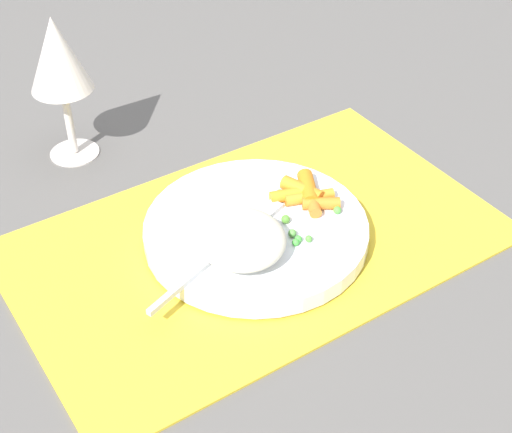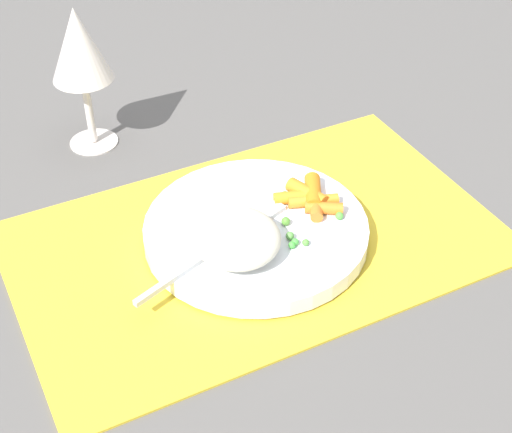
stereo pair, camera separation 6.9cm
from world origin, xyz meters
name	(u,v)px [view 2 (the right image)]	position (x,y,z in m)	size (l,w,h in m)	color
ground_plane	(256,242)	(0.00, 0.00, 0.00)	(2.40, 2.40, 0.00)	#565451
placemat	(256,240)	(0.00, 0.00, 0.00)	(0.51, 0.31, 0.01)	gold
plate	(256,231)	(0.00, 0.00, 0.02)	(0.24, 0.24, 0.02)	white
rice_mound	(236,238)	(-0.04, -0.03, 0.04)	(0.09, 0.09, 0.04)	beige
carrot_portion	(310,198)	(0.07, 0.00, 0.03)	(0.07, 0.07, 0.02)	orange
pea_scatter	(302,225)	(0.04, -0.03, 0.03)	(0.08, 0.09, 0.01)	#418E31
fork	(228,241)	(-0.04, -0.01, 0.03)	(0.20, 0.08, 0.01)	silver
wine_glass	(79,48)	(-0.10, 0.27, 0.13)	(0.07, 0.07, 0.18)	silver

